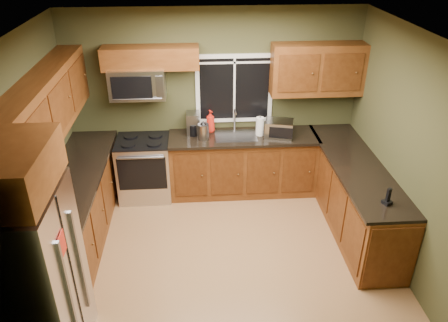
{
  "coord_description": "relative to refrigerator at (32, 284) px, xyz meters",
  "views": [
    {
      "loc": [
        -0.27,
        -4.23,
        3.65
      ],
      "look_at": [
        0.05,
        0.35,
        1.15
      ],
      "focal_mm": 35.0,
      "sensor_mm": 36.0,
      "label": 1
    }
  ],
  "objects": [
    {
      "name": "floor",
      "position": [
        1.74,
        1.3,
        -0.9
      ],
      "size": [
        4.2,
        4.2,
        0.0
      ],
      "primitive_type": "plane",
      "color": "#946941",
      "rests_on": "ground"
    },
    {
      "name": "ceiling",
      "position": [
        1.74,
        1.3,
        1.8
      ],
      "size": [
        4.2,
        4.2,
        0.0
      ],
      "primitive_type": "plane",
      "rotation": [
        3.14,
        0.0,
        0.0
      ],
      "color": "white",
      "rests_on": "back_wall"
    },
    {
      "name": "back_wall",
      "position": [
        1.74,
        3.1,
        0.45
      ],
      "size": [
        4.2,
        0.0,
        4.2
      ],
      "primitive_type": "plane",
      "rotation": [
        1.57,
        0.0,
        0.0
      ],
      "color": "#3D3F22",
      "rests_on": "ground"
    },
    {
      "name": "front_wall",
      "position": [
        1.74,
        -0.5,
        0.45
      ],
      "size": [
        4.2,
        0.0,
        4.2
      ],
      "primitive_type": "plane",
      "rotation": [
        -1.57,
        0.0,
        0.0
      ],
      "color": "#3D3F22",
      "rests_on": "ground"
    },
    {
      "name": "left_wall",
      "position": [
        -0.36,
        1.3,
        0.45
      ],
      "size": [
        0.0,
        3.6,
        3.6
      ],
      "primitive_type": "plane",
      "rotation": [
        1.57,
        0.0,
        1.57
      ],
      "color": "#3D3F22",
      "rests_on": "ground"
    },
    {
      "name": "right_wall",
      "position": [
        3.84,
        1.3,
        0.45
      ],
      "size": [
        0.0,
        3.6,
        3.6
      ],
      "primitive_type": "plane",
      "rotation": [
        1.57,
        0.0,
        -1.57
      ],
      "color": "#3D3F22",
      "rests_on": "ground"
    },
    {
      "name": "window",
      "position": [
        2.04,
        3.08,
        0.65
      ],
      "size": [
        1.12,
        0.03,
        1.02
      ],
      "color": "white",
      "rests_on": "back_wall"
    },
    {
      "name": "base_cabinets_left",
      "position": [
        -0.06,
        1.78,
        -0.45
      ],
      "size": [
        0.6,
        2.65,
        0.9
      ],
      "primitive_type": "cube",
      "color": "brown",
      "rests_on": "ground"
    },
    {
      "name": "countertop_left",
      "position": [
        -0.04,
        1.78,
        0.02
      ],
      "size": [
        0.65,
        2.65,
        0.04
      ],
      "primitive_type": "cube",
      "color": "black",
      "rests_on": "base_cabinets_left"
    },
    {
      "name": "base_cabinets_back",
      "position": [
        2.15,
        2.8,
        -0.45
      ],
      "size": [
        2.17,
        0.6,
        0.9
      ],
      "primitive_type": "cube",
      "color": "brown",
      "rests_on": "ground"
    },
    {
      "name": "countertop_back",
      "position": [
        2.15,
        2.78,
        0.02
      ],
      "size": [
        2.17,
        0.65,
        0.04
      ],
      "primitive_type": "cube",
      "color": "black",
      "rests_on": "base_cabinets_back"
    },
    {
      "name": "base_cabinets_peninsula",
      "position": [
        3.54,
        1.84,
        -0.45
      ],
      "size": [
        0.6,
        2.52,
        0.9
      ],
      "color": "brown",
      "rests_on": "ground"
    },
    {
      "name": "countertop_peninsula",
      "position": [
        3.51,
        1.85,
        0.02
      ],
      "size": [
        0.65,
        2.5,
        0.04
      ],
      "primitive_type": "cube",
      "color": "black",
      "rests_on": "base_cabinets_peninsula"
    },
    {
      "name": "upper_cabinets_left",
      "position": [
        -0.2,
        1.78,
        0.96
      ],
      "size": [
        0.33,
        2.65,
        0.72
      ],
      "primitive_type": "cube",
      "color": "brown",
      "rests_on": "left_wall"
    },
    {
      "name": "upper_cabinets_back_left",
      "position": [
        0.89,
        2.94,
        1.17
      ],
      "size": [
        1.3,
        0.33,
        0.3
      ],
      "primitive_type": "cube",
      "color": "brown",
      "rests_on": "back_wall"
    },
    {
      "name": "upper_cabinets_back_right",
      "position": [
        3.19,
        2.94,
        0.96
      ],
      "size": [
        1.3,
        0.33,
        0.72
      ],
      "primitive_type": "cube",
      "color": "brown",
      "rests_on": "back_wall"
    },
    {
      "name": "upper_cabinet_over_fridge",
      "position": [
        -0.0,
        0.0,
        1.13
      ],
      "size": [
        0.72,
        0.9,
        0.38
      ],
      "primitive_type": "cube",
      "color": "brown",
      "rests_on": "left_wall"
    },
    {
      "name": "refrigerator",
      "position": [
        0.0,
        0.0,
        0.0
      ],
      "size": [
        0.74,
        0.9,
        1.8
      ],
      "color": "#B7B7BC",
      "rests_on": "ground"
    },
    {
      "name": "range",
      "position": [
        0.69,
        2.77,
        -0.43
      ],
      "size": [
        0.76,
        0.69,
        0.94
      ],
      "color": "#B7B7BC",
      "rests_on": "ground"
    },
    {
      "name": "microwave",
      "position": [
        0.69,
        2.91,
        0.83
      ],
      "size": [
        0.76,
        0.41,
        0.42
      ],
      "color": "#B7B7BC",
      "rests_on": "back_wall"
    },
    {
      "name": "sink",
      "position": [
        2.04,
        2.79,
        0.05
      ],
      "size": [
        0.6,
        0.42,
        0.36
      ],
      "color": "slate",
      "rests_on": "countertop_back"
    },
    {
      "name": "toaster_oven",
      "position": [
        2.66,
        2.73,
        0.16
      ],
      "size": [
        0.45,
        0.39,
        0.24
      ],
      "color": "#B7B7BC",
      "rests_on": "countertop_back"
    },
    {
      "name": "coffee_maker",
      "position": [
        1.43,
        2.92,
        0.19
      ],
      "size": [
        0.19,
        0.26,
        0.32
      ],
      "color": "slate",
      "rests_on": "countertop_back"
    },
    {
      "name": "kettle",
      "position": [
        1.57,
        2.71,
        0.17
      ],
      "size": [
        0.18,
        0.18,
        0.28
      ],
      "color": "#B7B7BC",
      "rests_on": "countertop_back"
    },
    {
      "name": "paper_towel_roll",
      "position": [
        2.39,
        2.8,
        0.18
      ],
      "size": [
        0.14,
        0.14,
        0.3
      ],
      "color": "white",
      "rests_on": "countertop_back"
    },
    {
      "name": "soap_bottle_a",
      "position": [
        1.68,
        2.96,
        0.21
      ],
      "size": [
        0.17,
        0.17,
        0.33
      ],
      "primitive_type": "imported",
      "rotation": [
        0.0,
        0.0,
        0.43
      ],
      "color": "red",
      "rests_on": "countertop_back"
    },
    {
      "name": "soap_bottle_b",
      "position": [
        2.44,
        3.0,
        0.13
      ],
      "size": [
        0.09,
        0.09,
        0.18
      ],
      "primitive_type": "imported",
      "rotation": [
        0.0,
        0.0,
        -0.07
      ],
      "color": "white",
      "rests_on": "countertop_back"
    },
    {
      "name": "soap_bottle_c",
      "position": [
        1.52,
        3.0,
        0.12
      ],
      "size": [
        0.12,
        0.12,
        0.15
      ],
      "primitive_type": "imported",
      "rotation": [
        0.0,
        0.0,
        -0.05
      ],
      "color": "white",
      "rests_on": "countertop_back"
    },
    {
      "name": "cordless_phone",
      "position": [
        3.53,
        0.93,
        0.1
      ],
      "size": [
        0.12,
        0.12,
        0.2
      ],
      "color": "black",
      "rests_on": "countertop_peninsula"
    }
  ]
}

